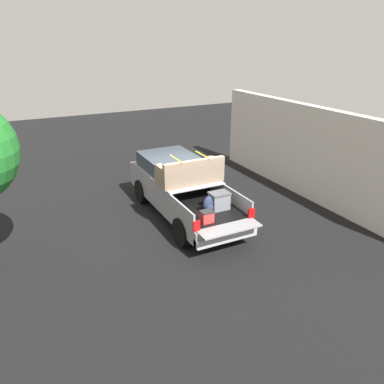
% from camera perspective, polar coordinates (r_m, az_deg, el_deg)
% --- Properties ---
extents(ground_plane, '(40.00, 40.00, 0.00)m').
position_cam_1_polar(ground_plane, '(12.88, -1.20, -3.62)').
color(ground_plane, black).
extents(pickup_truck, '(6.05, 2.06, 2.23)m').
position_cam_1_polar(pickup_truck, '(12.79, -1.92, 0.92)').
color(pickup_truck, gray).
rests_on(pickup_truck, ground_plane).
extents(building_facade, '(10.41, 0.36, 3.42)m').
position_cam_1_polar(building_facade, '(14.65, 17.47, 5.76)').
color(building_facade, silver).
rests_on(building_facade, ground_plane).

